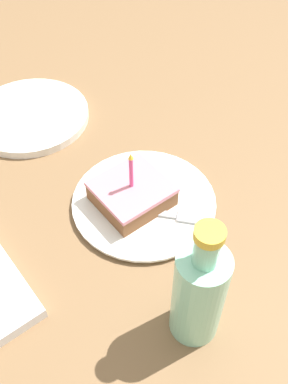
{
  "coord_description": "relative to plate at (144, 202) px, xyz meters",
  "views": [
    {
      "loc": [
        0.41,
        -0.3,
        0.61
      ],
      "look_at": [
        0.01,
        0.02,
        0.03
      ],
      "focal_mm": 42.0,
      "sensor_mm": 36.0,
      "label": 1
    }
  ],
  "objects": [
    {
      "name": "fork",
      "position": [
        0.05,
        0.01,
        0.01
      ],
      "size": [
        0.13,
        0.12,
        0.01
      ],
      "color": "#B2B2B7",
      "rests_on": "plate"
    },
    {
      "name": "ground_plane",
      "position": [
        -0.01,
        -0.02,
        -0.03
      ],
      "size": [
        2.4,
        2.4,
        0.04
      ],
      "color": "brown",
      "rests_on": "ground"
    },
    {
      "name": "cake_slice",
      "position": [
        -0.01,
        -0.02,
        0.03
      ],
      "size": [
        0.11,
        0.12,
        0.11
      ],
      "color": "brown",
      "rests_on": "plate"
    },
    {
      "name": "side_plate",
      "position": [
        -0.33,
        -0.04,
        0.0
      ],
      "size": [
        0.24,
        0.24,
        0.02
      ],
      "color": "white",
      "rests_on": "ground_plane"
    },
    {
      "name": "bottle",
      "position": [
        0.22,
        -0.08,
        0.08
      ],
      "size": [
        0.07,
        0.07,
        0.22
      ],
      "color": "#8CD1B2",
      "rests_on": "ground_plane"
    },
    {
      "name": "plate",
      "position": [
        0.0,
        0.0,
        0.0
      ],
      "size": [
        0.25,
        0.25,
        0.01
      ],
      "color": "white",
      "rests_on": "ground_plane"
    }
  ]
}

